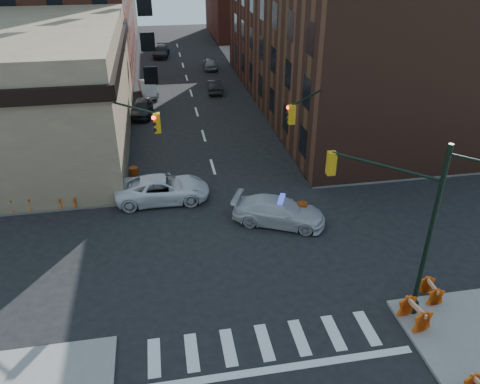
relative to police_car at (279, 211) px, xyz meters
name	(u,v)px	position (x,y,z in m)	size (l,w,h in m)	color
ground	(236,247)	(-2.83, -1.94, -0.77)	(140.00, 140.00, 0.00)	black
sidewalk_ne	(377,71)	(20.17, 30.81, -0.70)	(34.00, 54.50, 0.15)	gray
commercial_row_ne	(333,29)	(10.17, 20.56, 6.23)	(14.00, 34.00, 14.00)	#4B291E
signal_pole_se	(405,218)	(3.21, -7.46, 3.84)	(5.40, 5.27, 8.00)	black
signal_pole_nw	(119,142)	(-8.68, 3.40, 3.57)	(3.58, 3.67, 8.00)	black
signal_pole_ne	(315,128)	(3.01, 3.41, 3.57)	(3.67, 3.58, 8.00)	black
tree_ne_near	(266,61)	(4.67, 24.06, 2.72)	(3.00, 3.00, 4.85)	black
tree_ne_far	(250,45)	(4.67, 32.06, 2.72)	(3.00, 3.00, 4.85)	black
police_car	(279,211)	(0.00, 0.00, 0.00)	(2.16, 5.32, 1.54)	silver
pickup	(163,189)	(-6.50, 3.86, 0.03)	(2.67, 5.80, 1.61)	white
parked_car_wnear	(142,108)	(-7.85, 19.83, -0.03)	(1.75, 4.36, 1.49)	black
parked_car_wfar	(148,88)	(-7.22, 26.10, -0.02)	(1.59, 4.55, 1.50)	#93959C
parked_car_wdeep	(161,51)	(-5.33, 43.32, -0.07)	(1.97, 4.85, 1.41)	black
parked_car_enear	(215,86)	(-0.33, 25.96, -0.12)	(1.37, 3.93, 1.29)	black
parked_car_efar	(210,63)	(0.38, 35.64, -0.09)	(1.61, 4.00, 1.36)	gray
pedestrian_a	(109,189)	(-9.75, 4.06, 0.23)	(0.62, 0.41, 1.70)	black
pedestrian_b	(21,171)	(-15.57, 7.40, 0.34)	(0.93, 0.73, 1.92)	black
pedestrian_c	(16,186)	(-15.40, 5.31, 0.32)	(1.10, 0.46, 1.87)	#1D232C
barrel_road	(302,211)	(1.40, 0.11, -0.21)	(0.62, 0.62, 1.12)	#BE4108
barrel_bank	(134,175)	(-8.33, 6.74, -0.24)	(0.59, 0.59, 1.06)	#F05C0B
barricade_se_a	(431,291)	(5.14, -7.64, -0.20)	(1.14, 0.57, 0.85)	#DE580A
barricade_se_b	(414,314)	(3.63, -8.94, -0.12)	(1.35, 0.67, 1.01)	#EE350B
barricade_nw_a	(69,201)	(-12.17, 3.76, -0.20)	(1.12, 0.56, 0.84)	orange
barricade_nw_b	(23,202)	(-14.83, 3.94, -0.13)	(1.32, 0.66, 0.99)	red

